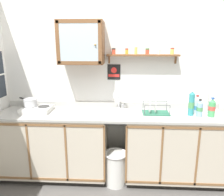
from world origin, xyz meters
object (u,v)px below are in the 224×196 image
(bottle_opaque_white_2, at_px, (206,102))
(dish_rack, at_px, (155,111))
(wall_cabinet, at_px, (81,43))
(warning_sign, at_px, (114,72))
(bottle_soda_green_3, at_px, (212,108))
(bottle_water_blue_1, at_px, (200,109))
(bottle_water_clear_0, at_px, (197,105))
(bottle_detergent_teal_4, at_px, (191,104))
(saucepan, at_px, (30,102))
(trash_bin, at_px, (116,168))
(hot_plate_stove, at_px, (37,109))
(sink, at_px, (116,114))

(bottle_opaque_white_2, distance_m, dish_rack, 0.70)
(wall_cabinet, bearing_deg, warning_sign, 20.58)
(bottle_opaque_white_2, relative_size, bottle_soda_green_3, 1.29)
(bottle_soda_green_3, height_order, warning_sign, warning_sign)
(dish_rack, bearing_deg, bottle_water_blue_1, -10.28)
(bottle_water_clear_0, distance_m, bottle_detergent_teal_4, 0.15)
(saucepan, xyz_separation_m, bottle_water_clear_0, (2.23, 0.03, -0.02))
(bottle_soda_green_3, bearing_deg, bottle_water_blue_1, -176.19)
(bottle_opaque_white_2, xyz_separation_m, bottle_soda_green_3, (0.01, -0.17, -0.03))
(bottle_water_clear_0, bearing_deg, dish_rack, -175.21)
(bottle_detergent_teal_4, height_order, dish_rack, bottle_detergent_teal_4)
(dish_rack, bearing_deg, bottle_water_clear_0, 4.79)
(dish_rack, bearing_deg, warning_sign, 155.98)
(bottle_opaque_white_2, relative_size, trash_bin, 0.69)
(bottle_water_blue_1, bearing_deg, trash_bin, -175.05)
(bottle_opaque_white_2, distance_m, bottle_detergent_teal_4, 0.27)
(saucepan, bearing_deg, wall_cabinet, 5.82)
(bottle_opaque_white_2, xyz_separation_m, wall_cabinet, (-1.65, 0.01, 0.76))
(bottle_water_clear_0, distance_m, warning_sign, 1.19)
(bottle_water_clear_0, bearing_deg, wall_cabinet, 178.34)
(hot_plate_stove, distance_m, bottle_soda_green_3, 2.29)
(hot_plate_stove, height_order, bottle_soda_green_3, bottle_soda_green_3)
(bottle_soda_green_3, bearing_deg, sink, 175.75)
(bottle_detergent_teal_4, bearing_deg, warning_sign, 163.49)
(saucepan, height_order, bottle_soda_green_3, bottle_soda_green_3)
(saucepan, bearing_deg, bottle_opaque_white_2, 1.56)
(wall_cabinet, xyz_separation_m, warning_sign, (0.42, 0.16, -0.40))
(bottle_detergent_teal_4, height_order, wall_cabinet, wall_cabinet)
(bottle_water_clear_0, xyz_separation_m, bottle_detergent_teal_4, (-0.10, -0.10, 0.05))
(saucepan, bearing_deg, warning_sign, 11.45)
(sink, xyz_separation_m, bottle_soda_green_3, (1.21, -0.09, 0.13))
(bottle_opaque_white_2, bearing_deg, bottle_detergent_teal_4, -150.21)
(bottle_water_clear_0, bearing_deg, bottle_opaque_white_2, 15.42)
(saucepan, height_order, bottle_water_clear_0, bottle_water_clear_0)
(bottle_water_blue_1, relative_size, bottle_soda_green_3, 0.93)
(bottle_water_clear_0, relative_size, bottle_detergent_teal_4, 0.74)
(sink, relative_size, bottle_water_clear_0, 2.08)
(bottle_opaque_white_2, bearing_deg, warning_sign, 172.43)
(wall_cabinet, bearing_deg, trash_bin, -31.29)
(sink, bearing_deg, bottle_water_blue_1, -5.41)
(sink, distance_m, wall_cabinet, 1.04)
(bottle_water_blue_1, relative_size, dish_rack, 0.66)
(bottle_water_clear_0, xyz_separation_m, bottle_opaque_white_2, (0.13, 0.04, 0.04))
(sink, height_order, bottle_detergent_teal_4, bottle_detergent_teal_4)
(bottle_detergent_teal_4, relative_size, wall_cabinet, 0.57)
(warning_sign, bearing_deg, dish_rack, -24.02)
(bottle_soda_green_3, bearing_deg, bottle_opaque_white_2, 94.05)
(hot_plate_stove, relative_size, bottle_soda_green_3, 1.55)
(bottle_water_clear_0, height_order, bottle_water_blue_1, bottle_water_clear_0)
(hot_plate_stove, xyz_separation_m, warning_sign, (1.04, 0.25, 0.48))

